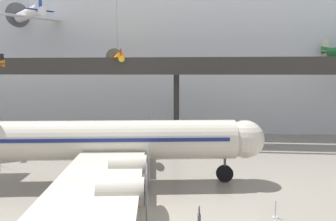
% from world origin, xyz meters
% --- Properties ---
extents(ground_plane, '(260.00, 260.00, 0.00)m').
position_xyz_m(ground_plane, '(0.00, 0.00, 0.00)').
color(ground_plane, gray).
extents(hangar_back_wall, '(140.00, 3.00, 24.43)m').
position_xyz_m(hangar_back_wall, '(0.00, 28.52, 12.22)').
color(hangar_back_wall, silver).
rests_on(hangar_back_wall, ground).
extents(mezzanine_walkway, '(110.00, 3.20, 10.19)m').
position_xyz_m(mezzanine_walkway, '(0.00, 20.87, 8.53)').
color(mezzanine_walkway, '#2D2B28').
rests_on(mezzanine_walkway, ground).
extents(airliner_silver_main, '(24.71, 28.27, 9.03)m').
position_xyz_m(airliner_silver_main, '(-4.27, 5.02, 3.30)').
color(airliner_silver_main, beige).
rests_on(airliner_silver_main, ground).
extents(suspended_plane_white_twin, '(7.74, 8.23, 5.53)m').
position_xyz_m(suspended_plane_white_twin, '(-19.29, 22.97, 15.99)').
color(suspended_plane_white_twin, silver).
extents(suspended_plane_yellow_lowwing, '(6.12, 5.35, 10.60)m').
position_xyz_m(suspended_plane_yellow_lowwing, '(-7.22, 21.23, 10.15)').
color(suspended_plane_yellow_lowwing, yellow).
extents(stanchion_barrier, '(0.36, 0.36, 1.08)m').
position_xyz_m(stanchion_barrier, '(7.28, 0.09, 0.33)').
color(stanchion_barrier, '#B2B5BA').
rests_on(stanchion_barrier, ground).
extents(info_sign_pedestal, '(0.19, 0.78, 1.24)m').
position_xyz_m(info_sign_pedestal, '(2.84, -1.43, 0.46)').
color(info_sign_pedestal, '#4C4C51').
rests_on(info_sign_pedestal, ground).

